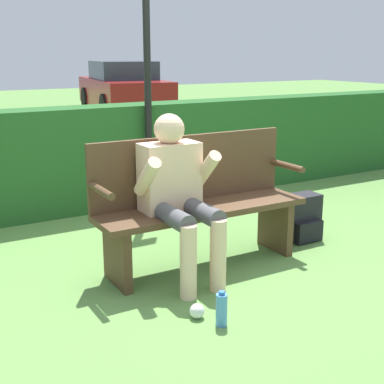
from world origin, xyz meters
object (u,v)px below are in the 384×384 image
person_seated (177,189)px  backpack (300,218)px  water_bottle (222,309)px  park_bench (198,201)px  parked_car (123,88)px  signpost (148,70)px

person_seated → backpack: (1.28, 0.16, -0.46)m
person_seated → backpack: 1.37m
water_bottle → park_bench: bearing=67.4°
person_seated → water_bottle: person_seated is taller
person_seated → park_bench: bearing=29.3°
park_bench → parked_car: parked_car is taller
person_seated → backpack: person_seated is taller
person_seated → signpost: (0.58, 1.66, 0.74)m
water_bottle → signpost: size_ratio=0.09×
park_bench → signpost: size_ratio=0.66×
park_bench → water_bottle: 1.05m
park_bench → signpost: 1.80m
park_bench → person_seated: (-0.25, -0.14, 0.16)m
park_bench → signpost: signpost is taller
park_bench → water_bottle: (-0.37, -0.90, -0.39)m
person_seated → backpack: bearing=7.2°
person_seated → parked_car: (3.85, 10.04, -0.01)m
backpack → signpost: signpost is taller
person_seated → signpost: signpost is taller
backpack → signpost: size_ratio=0.16×
signpost → park_bench: bearing=-102.4°
water_bottle → signpost: (0.71, 2.42, 1.29)m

